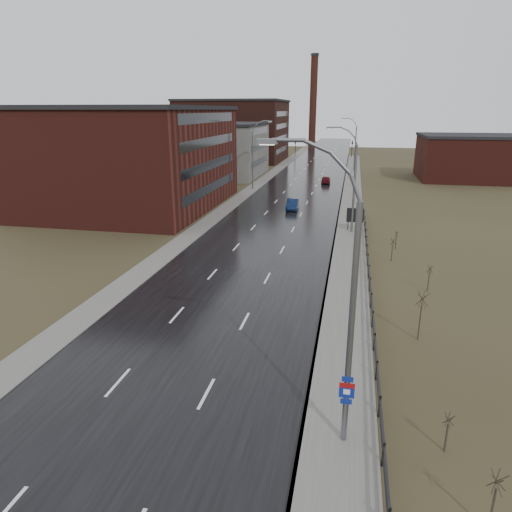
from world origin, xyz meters
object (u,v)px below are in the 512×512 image
at_px(billboard, 355,216).
at_px(car_near, 293,205).
at_px(car_far, 326,180).
at_px(streetlight_main, 344,306).

height_order(billboard, car_near, billboard).
distance_m(car_near, car_far, 24.56).
bearing_deg(car_near, billboard, -52.75).
relative_size(billboard, car_near, 0.61).
height_order(streetlight_main, car_near, streetlight_main).
bearing_deg(streetlight_main, car_far, 93.84).
relative_size(streetlight_main, car_far, 2.99).
bearing_deg(billboard, car_near, 129.94).
xyz_separation_m(billboard, car_near, (-8.26, 9.87, -1.04)).
bearing_deg(streetlight_main, billboard, 88.97).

